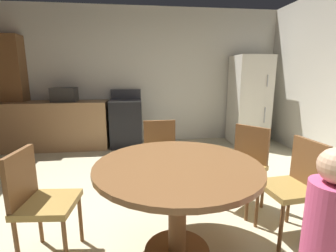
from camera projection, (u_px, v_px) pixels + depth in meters
name	position (u px, v px, depth m)	size (l,w,h in m)	color
ground_plane	(155.00, 230.00, 2.28)	(14.00, 14.00, 0.00)	beige
wall_back	(143.00, 77.00, 5.09)	(5.89, 0.12, 2.70)	beige
kitchen_counter	(56.00, 125.00, 4.69)	(1.94, 0.60, 0.90)	#9E754C
pantry_column	(14.00, 93.00, 4.64)	(0.44, 0.36, 2.10)	brown
oven_range	(126.00, 123.00, 4.85)	(0.60, 0.60, 1.10)	black
refrigerator	(249.00, 100.00, 5.01)	(0.68, 0.68, 1.76)	silver
microwave	(64.00, 95.00, 4.59)	(0.44, 0.32, 0.26)	#2D2B28
dining_table	(178.00, 183.00, 1.87)	(1.25, 1.25, 0.76)	brown
chair_north	(161.00, 153.00, 2.90)	(0.41, 0.41, 0.87)	brown
chair_east	(295.00, 182.00, 2.12)	(0.44, 0.44, 0.87)	brown
chair_west	(39.00, 198.00, 1.86)	(0.44, 0.44, 0.87)	brown
chair_northeast	(245.00, 162.00, 2.61)	(0.56, 0.56, 0.87)	brown
person_child	(325.00, 247.00, 1.22)	(0.31, 0.31, 1.09)	#665B51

